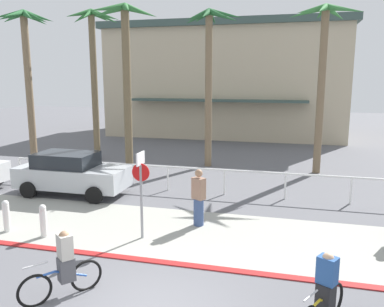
{
  "coord_description": "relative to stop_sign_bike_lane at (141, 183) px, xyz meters",
  "views": [
    {
      "loc": [
        2.59,
        -6.69,
        4.62
      ],
      "look_at": [
        -0.69,
        6.0,
        2.11
      ],
      "focal_mm": 37.16,
      "sensor_mm": 36.0,
      "label": 1
    }
  ],
  "objects": [
    {
      "name": "palm_tree_2",
      "position": [
        -3.23,
        6.54,
        3.98
      ],
      "size": [
        2.92,
        3.32,
        7.8
      ],
      "color": "brown",
      "rests_on": "ground"
    },
    {
      "name": "cyclist_blue_1",
      "position": [
        -0.44,
        -3.34,
        -0.98
      ],
      "size": [
        1.2,
        1.45,
        1.5
      ],
      "color": "black",
      "rests_on": "ground"
    },
    {
      "name": "ground_plane",
      "position": [
        1.55,
        6.47,
        -1.68
      ],
      "size": [
        80.0,
        80.0,
        0.0
      ],
      "primitive_type": "plane",
      "color": "#5B5B60"
    },
    {
      "name": "car_silver_1",
      "position": [
        -4.38,
        3.49,
        -0.81
      ],
      "size": [
        4.4,
        2.02,
        1.69
      ],
      "color": "#B2B7BC",
      "rests_on": "ground"
    },
    {
      "name": "sidewalk_strip",
      "position": [
        1.55,
        0.67,
        -1.67
      ],
      "size": [
        44.0,
        4.0,
        0.02
      ],
      "primitive_type": "cube",
      "color": "#9E9E93",
      "rests_on": "ground"
    },
    {
      "name": "building_backdrop",
      "position": [
        -1.32,
        22.96,
        2.73
      ],
      "size": [
        18.81,
        10.39,
        8.76
      ],
      "color": "#BCAD8E",
      "rests_on": "ground"
    },
    {
      "name": "palm_tree_1",
      "position": [
        -6.79,
        10.28,
        4.59
      ],
      "size": [
        3.16,
        3.02,
        8.28
      ],
      "color": "brown",
      "rests_on": "ground"
    },
    {
      "name": "pedestrian_1",
      "position": [
        1.35,
        1.39,
        -0.82
      ],
      "size": [
        0.48,
        0.44,
        1.83
      ],
      "color": "#384C7A",
      "rests_on": "ground"
    },
    {
      "name": "bollard_1",
      "position": [
        -2.82,
        -0.64,
        -1.16
      ],
      "size": [
        0.2,
        0.2,
        1.0
      ],
      "color": "white",
      "rests_on": "ground"
    },
    {
      "name": "palm_tree_0",
      "position": [
        -9.18,
        7.7,
        4.39
      ],
      "size": [
        3.22,
        3.45,
        7.95
      ],
      "color": "#756047",
      "rests_on": "ground"
    },
    {
      "name": "rail_fence",
      "position": [
        1.55,
        4.97,
        -0.84
      ],
      "size": [
        19.07,
        0.08,
        1.04
      ],
      "color": "white",
      "rests_on": "ground"
    },
    {
      "name": "bollard_0",
      "position": [
        -4.16,
        -0.57,
        -1.16
      ],
      "size": [
        0.2,
        0.2,
        1.0
      ],
      "color": "white",
      "rests_on": "ground"
    },
    {
      "name": "stop_sign_bike_lane",
      "position": [
        0.0,
        0.0,
        0.0
      ],
      "size": [
        0.52,
        0.56,
        2.56
      ],
      "color": "gray",
      "rests_on": "ground"
    },
    {
      "name": "palm_tree_3",
      "position": [
        -0.12,
        9.93,
        4.31
      ],
      "size": [
        2.96,
        3.2,
        7.99
      ],
      "color": "#756047",
      "rests_on": "ground"
    },
    {
      "name": "palm_tree_4",
      "position": [
        5.29,
        9.8,
        4.19
      ],
      "size": [
        3.43,
        3.21,
        7.95
      ],
      "color": "#756047",
      "rests_on": "ground"
    },
    {
      "name": "curb_paint",
      "position": [
        1.55,
        -1.33,
        -1.66
      ],
      "size": [
        44.0,
        0.24,
        0.03
      ],
      "primitive_type": "cube",
      "color": "maroon",
      "rests_on": "ground"
    },
    {
      "name": "cyclist_yellow_0",
      "position": [
        4.84,
        -3.07,
        -0.98
      ],
      "size": [
        0.93,
        1.62,
        1.5
      ],
      "color": "black",
      "rests_on": "ground"
    }
  ]
}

